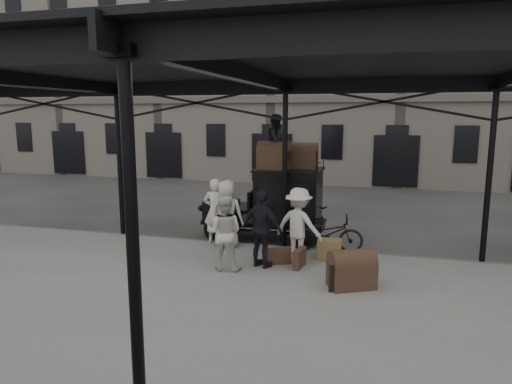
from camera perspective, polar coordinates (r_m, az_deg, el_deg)
ground at (r=10.89m, az=1.29°, el=-10.42°), size 120.00×120.00×0.00m
platform at (r=9.07m, az=-1.88°, el=-14.18°), size 28.00×8.00×0.15m
canopy at (r=8.60m, az=-1.49°, el=15.38°), size 22.50×9.00×4.74m
building_frontage at (r=28.21m, az=10.66°, el=16.21°), size 64.00×8.00×14.00m
taxi at (r=13.52m, az=2.80°, el=-1.13°), size 3.65×1.55×2.18m
porter_left at (r=12.80m, az=-5.10°, el=-2.38°), size 0.71×0.51×1.84m
porter_midleft at (r=10.65m, az=-3.98°, el=-5.07°), size 0.87×0.69×1.76m
porter_centre at (r=12.47m, az=-3.67°, el=-2.68°), size 0.91×0.60×1.85m
porter_official at (r=10.75m, az=0.78°, el=-4.64°), size 1.18×0.83×1.86m
porter_right at (r=11.22m, az=5.35°, el=-4.13°), size 1.33×0.98×1.84m
bicycle at (r=12.19m, az=8.85°, el=-5.14°), size 1.95×0.88×0.99m
porter_roof at (r=13.21m, az=2.64°, el=6.32°), size 0.81×0.91×1.57m
steamer_trunk_roof_near at (r=13.11m, az=2.26°, el=4.33°), size 0.92×0.57×0.67m
steamer_trunk_roof_far at (r=13.40m, az=5.83°, el=4.31°), size 0.87×0.55×0.62m
steamer_trunk_platform at (r=9.89m, az=11.86°, el=-9.73°), size 1.09×0.93×0.68m
wicker_hamper at (r=11.66m, az=9.15°, el=-7.09°), size 0.63×0.49×0.50m
suitcase_upright at (r=10.97m, az=5.45°, el=-8.23°), size 0.24×0.62×0.45m
suitcase_flat at (r=11.17m, az=2.82°, el=-8.00°), size 0.61×0.39×0.40m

